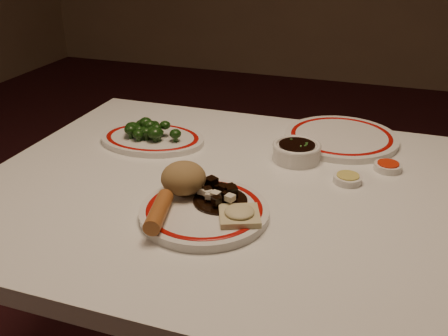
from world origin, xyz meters
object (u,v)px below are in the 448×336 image
Objects in this scene: dining_table at (248,222)px; stirfry_heap at (220,195)px; fried_wonton at (239,214)px; broccoli_pile at (148,128)px; soy_bowl at (296,152)px; spring_roll at (159,212)px; broccoli_plate at (152,139)px; rice_mound at (184,178)px; main_plate at (204,211)px.

stirfry_heap is at bearing -106.82° from dining_table.
fried_wonton is 0.47m from broccoli_pile.
soy_bowl is at bearing 69.89° from stirfry_heap.
spring_roll is 0.41× the size of broccoli_plate.
rice_mound reaches higher than broccoli_plate.
broccoli_plate is (-0.20, 0.26, -0.04)m from rice_mound.
soy_bowl is (0.19, 0.38, -0.01)m from spring_roll.
dining_table is 10.09× the size of spring_roll.
soy_bowl is at bearing 51.60° from spring_roll.
fried_wonton is (0.14, -0.06, -0.02)m from rice_mound.
stirfry_heap is at bearing -110.11° from soy_bowl.
fried_wonton is 0.90× the size of stirfry_heap.
broccoli_pile is at bearing 129.58° from rice_mound.
spring_roll is 0.15m from fried_wonton.
spring_roll is 1.20× the size of fried_wonton.
broccoli_pile is (-0.35, 0.31, 0.01)m from fried_wonton.
stirfry_heap is at bearing -41.58° from broccoli_pile.
rice_mound is 0.33m from broccoli_plate.
soy_bowl is (0.38, 0.01, 0.01)m from broccoli_plate.
spring_roll is 0.75× the size of broccoli_pile.
broccoli_pile is at bearing 154.42° from dining_table.
fried_wonton is at bearing -41.90° from broccoli_pile.
fried_wonton reaches higher than broccoli_plate.
dining_table is 10.88× the size of stirfry_heap.
broccoli_pile is 1.36× the size of soy_bowl.
broccoli_plate is (-0.34, 0.32, -0.02)m from fried_wonton.
broccoli_plate is at bearing 105.69° from spring_roll.
spring_roll is at bearing -135.74° from main_plate.
dining_table is 0.18m from main_plate.
dining_table is 0.21m from rice_mound.
main_plate is 2.49× the size of soy_bowl.
main_plate is at bearing 31.89° from spring_roll.
fried_wonton is 0.85× the size of soy_bowl.
broccoli_plate reaches higher than dining_table.
broccoli_plate is (-0.20, 0.37, -0.03)m from spring_roll.
broccoli_pile is (-0.29, 0.26, 0.01)m from stirfry_heap.
rice_mound reaches higher than dining_table.
fried_wonton is at bearing -97.36° from soy_bowl.
stirfry_heap is (0.08, -0.01, -0.02)m from rice_mound.
soy_bowl is at bearing 82.64° from fried_wonton.
broccoli_pile is at bearing 132.32° from main_plate.
fried_wonton is (0.14, 0.05, -0.01)m from spring_roll.
rice_mound is at bearing -138.90° from dining_table.
soy_bowl is at bearing 2.97° from broccoli_pile.
dining_table is 4.11× the size of broccoli_plate.
rice_mound reaches higher than stirfry_heap.
stirfry_heap reaches higher than dining_table.
stirfry_heap is (-0.03, -0.10, 0.12)m from dining_table.
spring_roll is 0.42m from broccoli_plate.
broccoli_pile is (-0.20, 0.36, 0.01)m from spring_roll.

